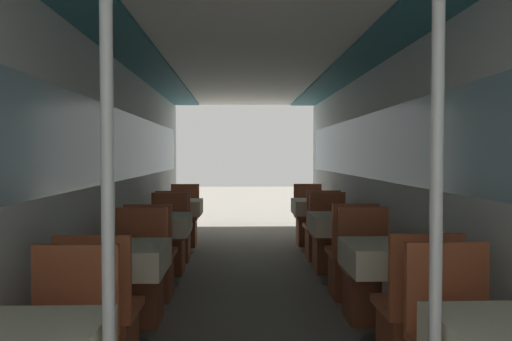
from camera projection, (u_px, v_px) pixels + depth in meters
The scene contains 23 objects.
wall_left at pixel (108, 174), 4.54m from camera, with size 0.05×9.70×2.27m.
wall_right at pixel (394, 174), 4.63m from camera, with size 0.05×9.70×2.27m.
ceiling_panel at pixel (252, 50), 4.55m from camera, with size 2.64×9.70×0.07m.
support_pole_left_0 at pixel (108, 217), 1.77m from camera, with size 0.05×0.05×2.27m.
dining_table_left_1 at pixel (122, 262), 3.48m from camera, with size 0.61×0.61×0.73m.
chair_left_near_1 at pixel (101, 336), 2.95m from camera, with size 0.43×0.43×0.91m.
chair_left_far_1 at pixel (138, 287), 4.03m from camera, with size 0.43×0.43×0.91m.
dining_table_left_2 at pixel (160, 227), 5.18m from camera, with size 0.61×0.61×0.73m.
chair_left_near_2 at pixel (152, 269), 4.65m from camera, with size 0.43×0.43×0.91m.
chair_left_far_2 at pixel (168, 248), 5.73m from camera, with size 0.43×0.43×0.91m.
dining_table_left_3 at pixel (180, 209), 6.88m from camera, with size 0.61×0.61×0.73m.
chair_left_near_3 at pixel (175, 239), 6.35m from camera, with size 0.43×0.43×0.91m.
chair_left_far_3 at pixel (184, 226), 7.44m from camera, with size 0.43×0.43×0.91m.
support_pole_right_0 at pixel (436, 216), 1.81m from camera, with size 0.05×0.05×2.27m.
dining_table_right_1 at pixel (388, 260), 3.55m from camera, with size 0.61×0.61×0.73m.
chair_right_near_1 at pixel (415, 332), 3.01m from camera, with size 0.43×0.43×0.91m.
chair_right_far_1 at pixel (368, 285), 4.10m from camera, with size 0.43×0.43×0.91m.
dining_table_right_2 at pixel (340, 226), 5.25m from camera, with size 0.61×0.61×0.73m.
chair_right_near_2 at pixel (351, 268), 4.72m from camera, with size 0.43×0.43×0.91m.
chair_right_far_2 at pixel (330, 247), 5.80m from camera, with size 0.43×0.43×0.91m.
dining_table_right_3 at pixel (315, 209), 6.95m from camera, with size 0.61×0.61×0.73m.
chair_right_near_3 at pixel (321, 238), 6.42m from camera, with size 0.43×0.43×0.91m.
chair_right_far_3 at pixel (309, 226), 7.50m from camera, with size 0.43×0.43×0.91m.
Camera 1 is at (-0.13, -1.13, 1.35)m, focal length 35.00 mm.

